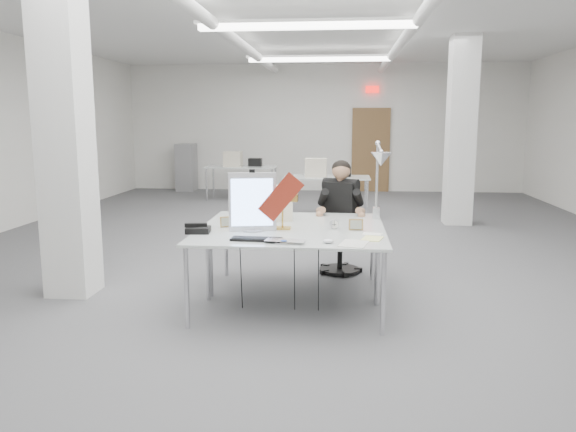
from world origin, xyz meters
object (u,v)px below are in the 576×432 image
object	(u,v)px
seated_person	(341,198)
bankers_lamp	(283,212)
office_chair	(340,228)
monitor	(252,202)
beige_monitor	(273,203)
desk_main	(288,238)
architect_lamp	(378,181)
laptop	(284,243)
desk_phone	(198,230)

from	to	relation	value
seated_person	bankers_lamp	distance (m)	1.30
office_chair	monitor	distance (m)	1.66
seated_person	beige_monitor	world-z (taller)	seated_person
desk_main	office_chair	world-z (taller)	office_chair
desk_main	architect_lamp	size ratio (longest dim) A/B	2.07
office_chair	seated_person	bearing A→B (deg)	-66.45
laptop	bankers_lamp	xyz separation A→B (m)	(-0.08, 0.67, 0.15)
desk_main	beige_monitor	xyz separation A→B (m)	(-0.25, 0.88, 0.19)
desk_main	beige_monitor	bearing A→B (deg)	105.67
architect_lamp	desk_phone	bearing A→B (deg)	-172.18
office_chair	desk_main	bearing A→B (deg)	-83.14
architect_lamp	bankers_lamp	bearing A→B (deg)	-169.50
bankers_lamp	beige_monitor	distance (m)	0.55
seated_person	monitor	world-z (taller)	seated_person
desk_main	architect_lamp	bearing A→B (deg)	42.50
seated_person	monitor	xyz separation A→B (m)	(-0.83, -1.30, 0.13)
monitor	bankers_lamp	bearing A→B (deg)	14.34
office_chair	beige_monitor	size ratio (longest dim) A/B	2.97
desk_phone	office_chair	bearing A→B (deg)	42.52
desk_phone	architect_lamp	size ratio (longest dim) A/B	0.25
seated_person	desk_phone	xyz separation A→B (m)	(-1.32, -1.43, -0.12)
architect_lamp	monitor	bearing A→B (deg)	-169.28
laptop	beige_monitor	bearing A→B (deg)	108.71
monitor	seated_person	bearing A→B (deg)	46.30
desk_main	seated_person	size ratio (longest dim) A/B	1.95
desk_phone	architect_lamp	bearing A→B (deg)	16.29
desk_phone	beige_monitor	world-z (taller)	beige_monitor
office_chair	monitor	bearing A→B (deg)	-97.84
office_chair	monitor	xyz separation A→B (m)	(-0.83, -1.35, 0.49)
seated_person	architect_lamp	world-z (taller)	architect_lamp
laptop	beige_monitor	world-z (taller)	beige_monitor
office_chair	beige_monitor	distance (m)	1.07
seated_person	laptop	xyz separation A→B (m)	(-0.47, -1.85, -0.13)
bankers_lamp	desk_phone	size ratio (longest dim) A/B	1.51
seated_person	bankers_lamp	xyz separation A→B (m)	(-0.56, -1.17, 0.02)
office_chair	bankers_lamp	bearing A→B (deg)	-90.86
office_chair	architect_lamp	distance (m)	1.09
monitor	architect_lamp	world-z (taller)	architect_lamp
beige_monitor	architect_lamp	bearing A→B (deg)	-21.73
bankers_lamp	beige_monitor	bearing A→B (deg)	107.97
desk_main	bankers_lamp	xyz separation A→B (m)	(-0.08, 0.35, 0.18)
monitor	bankers_lamp	distance (m)	0.32
bankers_lamp	desk_main	bearing A→B (deg)	-75.51
bankers_lamp	desk_phone	world-z (taller)	bankers_lamp
desk_main	desk_phone	size ratio (longest dim) A/B	8.23
seated_person	monitor	size ratio (longest dim) A/B	1.66
desk_main	laptop	xyz separation A→B (m)	(-0.00, -0.33, 0.03)
desk_main	monitor	bearing A→B (deg)	148.39
seated_person	laptop	bearing A→B (deg)	-80.83
desk_main	seated_person	world-z (taller)	seated_person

